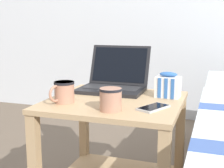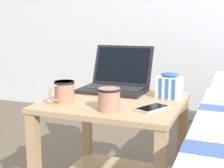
# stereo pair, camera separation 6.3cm
# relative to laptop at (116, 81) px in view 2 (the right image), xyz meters

# --- Properties ---
(bedside_table) EXTENTS (0.60, 0.57, 0.55)m
(bedside_table) POSITION_rel_laptop_xyz_m (0.07, -0.20, -0.24)
(bedside_table) COLOR tan
(bedside_table) RESTS_ON ground_plane
(laptop) EXTENTS (0.33, 0.30, 0.22)m
(laptop) POSITION_rel_laptop_xyz_m (0.00, 0.00, 0.00)
(laptop) COLOR black
(laptop) RESTS_ON bedside_table
(mug_front_left) EXTENTS (0.09, 0.13, 0.09)m
(mug_front_left) POSITION_rel_laptop_xyz_m (-0.12, -0.32, 0.01)
(mug_front_left) COLOR tan
(mug_front_left) RESTS_ON bedside_table
(mug_front_right) EXTENTS (0.11, 0.11, 0.09)m
(mug_front_right) POSITION_rel_laptop_xyz_m (0.11, -0.38, 0.01)
(mug_front_right) COLOR tan
(mug_front_right) RESTS_ON bedside_table
(snack_bag) EXTENTS (0.12, 0.09, 0.12)m
(snack_bag) POSITION_rel_laptop_xyz_m (0.29, -0.07, 0.01)
(snack_bag) COLOR white
(snack_bag) RESTS_ON bedside_table
(cell_phone) EXTENTS (0.13, 0.16, 0.01)m
(cell_phone) POSITION_rel_laptop_xyz_m (0.27, -0.30, -0.04)
(cell_phone) COLOR #B7BABC
(cell_phone) RESTS_ON bedside_table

